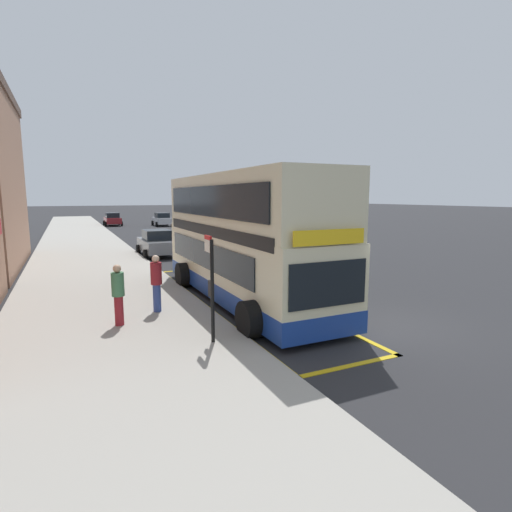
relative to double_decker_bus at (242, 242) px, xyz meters
The scene contains 11 objects.
ground_plane 27.80m from the double_decker_bus, 84.92° to the left, with size 260.00×260.00×0.00m, color #28282B.
pavement_near 28.05m from the double_decker_bus, 99.35° to the left, with size 6.00×76.00×0.14m, color #A39E93.
double_decker_bus is the anchor object (origin of this frame).
bus_bay_markings 2.06m from the double_decker_bus, 131.52° to the left, with size 2.88×12.87×0.01m.
bus_stop_sign 4.57m from the double_decker_bus, 122.69° to the right, with size 0.09×0.51×2.59m.
parked_car_grey_distant 12.16m from the double_decker_bus, 92.53° to the left, with size 2.09×4.20×1.62m.
parked_car_black_far 18.46m from the double_decker_bus, 74.29° to the left, with size 2.09×4.20×1.62m.
parked_car_maroon_ahead 40.56m from the double_decker_bus, 90.37° to the left, with size 2.09×4.20×1.62m.
parked_car_silver_kerbside 37.98m from the double_decker_bus, 81.96° to the left, with size 2.09×4.20×1.62m.
pedestrian_waiting_near_sign 3.36m from the double_decker_bus, 167.76° to the right, with size 0.34×0.34×1.76m.
pedestrian_further_back 4.75m from the double_decker_bus, 160.10° to the right, with size 0.34×0.34×1.69m.
Camera 1 is at (-7.98, -8.46, 3.66)m, focal length 28.16 mm.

